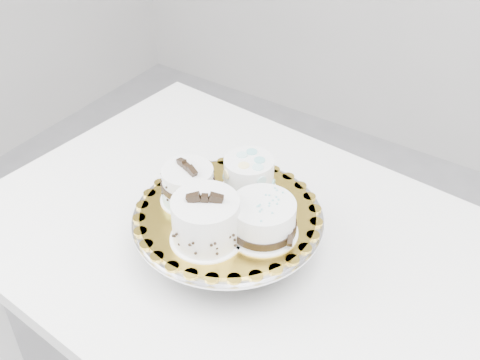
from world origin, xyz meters
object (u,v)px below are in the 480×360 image
Objects in this scene: cake_stand at (228,227)px; cake_ribbon at (263,219)px; cake_board at (228,214)px; cake_swirl at (206,221)px; cake_dots at (249,174)px; table at (257,278)px; cake_banded at (188,186)px.

cake_stand is 0.10m from cake_ribbon.
cake_stand is at bearing 0.00° from cake_board.
cake_dots is (-0.01, 0.15, -0.00)m from cake_swirl.
table is at bearing 104.59° from cake_ribbon.
cake_banded is (-0.09, 0.06, -0.01)m from cake_swirl.
cake_banded reaches higher than cake_ribbon.
cake_swirl is 0.11m from cake_banded.
cake_dots is 0.12m from cake_ribbon.
cake_banded reaches higher than cake_dots.
cake_dots is (-0.01, 0.08, 0.04)m from cake_board.
table is at bearing 50.99° from cake_stand.
table is 3.44× the size of cake_stand.
cake_swirl is at bearing -161.69° from cake_ribbon.
cake_dots is at bearing 147.27° from table.
cake_banded is (-0.08, -0.01, 0.06)m from cake_stand.
cake_stand is 2.21× the size of cake_swirl.
cake_stand is at bearing 149.30° from cake_ribbon.
cake_swirl is 1.06× the size of cake_ribbon.
cake_stand reaches higher than table.
cake_board is 2.14× the size of cake_ribbon.
cake_stand is 0.10m from cake_banded.
cake_swirl reaches higher than cake_banded.
cake_board is at bearing -124.48° from table.
cake_swirl is 1.32× the size of cake_banded.
cake_stand is at bearing -124.48° from table.
table is at bearing 50.99° from cake_board.
table is 8.04× the size of cake_ribbon.
cake_ribbon is at bearing -6.36° from cake_stand.
cake_board is 2.76× the size of cake_dots.
cake_swirl is at bearing -83.62° from cake_stand.
table is at bearing 43.63° from cake_banded.
cake_banded is 0.11m from cake_dots.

